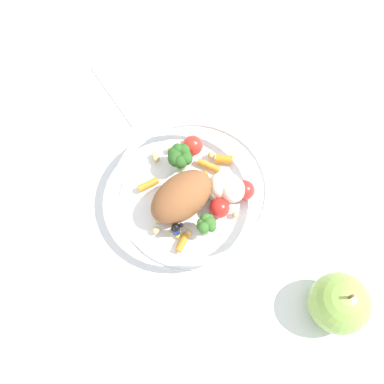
{
  "coord_description": "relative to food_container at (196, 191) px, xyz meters",
  "views": [
    {
      "loc": [
        0.11,
        -0.22,
        0.6
      ],
      "look_at": [
        -0.01,
        0.0,
        0.03
      ],
      "focal_mm": 41.82,
      "sensor_mm": 36.0,
      "label": 1
    }
  ],
  "objects": [
    {
      "name": "ground_plane",
      "position": [
        0.01,
        -0.0,
        -0.03
      ],
      "size": [
        2.4,
        2.4,
        0.0
      ],
      "primitive_type": "plane",
      "color": "white"
    },
    {
      "name": "food_container",
      "position": [
        0.0,
        0.0,
        0.0
      ],
      "size": [
        0.22,
        0.22,
        0.07
      ],
      "color": "white",
      "rests_on": "ground_plane"
    },
    {
      "name": "loose_apple",
      "position": [
        0.23,
        -0.05,
        0.01
      ],
      "size": [
        0.08,
        0.08,
        0.09
      ],
      "color": "#8CB74C",
      "rests_on": "ground_plane"
    },
    {
      "name": "folded_napkin",
      "position": [
        -0.18,
        0.14,
        -0.03
      ],
      "size": [
        0.18,
        0.17,
        0.01
      ],
      "primitive_type": "cube",
      "rotation": [
        0.0,
        0.0,
        -0.48
      ],
      "color": "white",
      "rests_on": "ground_plane"
    }
  ]
}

